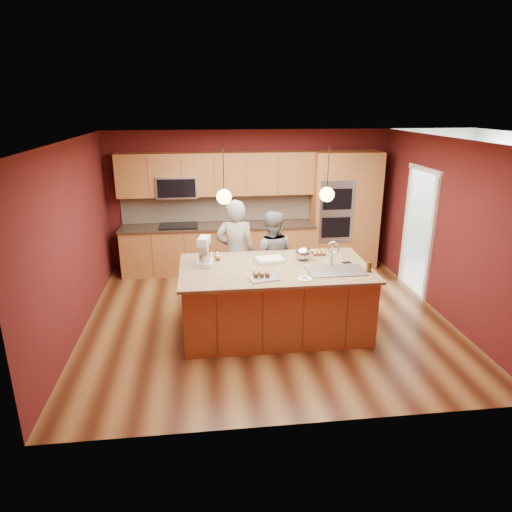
{
  "coord_description": "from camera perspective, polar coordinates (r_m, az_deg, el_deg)",
  "views": [
    {
      "loc": [
        -0.93,
        -6.37,
        3.19
      ],
      "look_at": [
        -0.18,
        -0.1,
        1.05
      ],
      "focal_mm": 32.0,
      "sensor_mm": 36.0,
      "label": 1
    }
  ],
  "objects": [
    {
      "name": "doorway_trim",
      "position": [
        8.33,
        19.58,
        2.7
      ],
      "size": [
        0.08,
        1.11,
        2.2
      ],
      "primitive_type": null,
      "color": "white",
      "rests_on": "wall_right"
    },
    {
      "name": "pendant_right",
      "position": [
        6.31,
        8.85,
        7.65
      ],
      "size": [
        0.2,
        0.2,
        0.8
      ],
      "color": "black",
      "rests_on": "ceiling"
    },
    {
      "name": "tumbler",
      "position": [
        6.4,
        13.95,
        -1.34
      ],
      "size": [
        0.07,
        0.07,
        0.14
      ],
      "primitive_type": "cylinder",
      "color": "#3D280D",
      "rests_on": "island"
    },
    {
      "name": "floor",
      "position": [
        7.18,
        1.38,
        -7.69
      ],
      "size": [
        5.5,
        5.5,
        0.0
      ],
      "primitive_type": "plane",
      "color": "#431F0F",
      "rests_on": "ground"
    },
    {
      "name": "person_left",
      "position": [
        7.35,
        -2.59,
        0.35
      ],
      "size": [
        0.67,
        0.46,
        1.76
      ],
      "primitive_type": "imported",
      "rotation": [
        0.0,
        0.0,
        3.08
      ],
      "color": "black",
      "rests_on": "floor"
    },
    {
      "name": "ceiling",
      "position": [
        6.45,
        1.57,
        14.34
      ],
      "size": [
        5.5,
        5.5,
        0.0
      ],
      "primitive_type": "plane",
      "rotation": [
        3.14,
        0.0,
        0.0
      ],
      "color": "white",
      "rests_on": "ground"
    },
    {
      "name": "wall_left",
      "position": [
        6.87,
        -21.89,
        1.79
      ],
      "size": [
        0.0,
        5.0,
        5.0
      ],
      "primitive_type": "plane",
      "rotation": [
        1.57,
        0.0,
        1.57
      ],
      "color": "#4D1515",
      "rests_on": "ground"
    },
    {
      "name": "cabinet_run",
      "position": [
        8.89,
        -4.98,
        4.26
      ],
      "size": [
        3.74,
        0.64,
        2.3
      ],
      "color": "#925C29",
      "rests_on": "floor"
    },
    {
      "name": "laundry_room",
      "position": [
        9.31,
        28.22,
        8.86
      ],
      "size": [
        2.6,
        2.7,
        2.7
      ],
      "color": "silver",
      "rests_on": "ground"
    },
    {
      "name": "person_right",
      "position": [
        7.45,
        1.95,
        -0.21
      ],
      "size": [
        0.88,
        0.75,
        1.56
      ],
      "primitive_type": "imported",
      "rotation": [
        0.0,
        0.0,
        2.9
      ],
      "color": "gray",
      "rests_on": "floor"
    },
    {
      "name": "oven_column",
      "position": [
        9.23,
        10.95,
        5.58
      ],
      "size": [
        1.3,
        0.62,
        2.3
      ],
      "color": "#925C29",
      "rests_on": "floor"
    },
    {
      "name": "cupcakes_right",
      "position": [
        7.01,
        7.83,
        0.44
      ],
      "size": [
        0.21,
        0.21,
        0.06
      ],
      "primitive_type": null,
      "color": "tan",
      "rests_on": "island"
    },
    {
      "name": "mixing_bowl",
      "position": [
        6.73,
        5.93,
        0.31
      ],
      "size": [
        0.23,
        0.23,
        0.2
      ],
      "primitive_type": "ellipsoid",
      "color": "silver",
      "rests_on": "island"
    },
    {
      "name": "wall_front",
      "position": [
        4.38,
        6.15,
        -6.24
      ],
      "size": [
        5.5,
        0.0,
        5.5
      ],
      "primitive_type": "plane",
      "rotation": [
        -1.57,
        0.0,
        0.0
      ],
      "color": "#4D1515",
      "rests_on": "ground"
    },
    {
      "name": "plate",
      "position": [
        6.01,
        6.09,
        -2.85
      ],
      "size": [
        0.2,
        0.2,
        0.01
      ],
      "primitive_type": "cylinder",
      "color": "white",
      "rests_on": "island"
    },
    {
      "name": "cupcakes_left",
      "position": [
        6.77,
        -5.59,
        -0.06
      ],
      "size": [
        0.26,
        0.26,
        0.08
      ],
      "primitive_type": null,
      "color": "tan",
      "rests_on": "island"
    },
    {
      "name": "island",
      "position": [
        6.61,
        2.48,
        -5.29
      ],
      "size": [
        2.68,
        1.5,
        1.36
      ],
      "color": "#925C29",
      "rests_on": "floor"
    },
    {
      "name": "washer",
      "position": [
        9.28,
        27.13,
        -0.5
      ],
      "size": [
        0.61,
        0.63,
        0.94
      ],
      "primitive_type": "cube",
      "rotation": [
        0.0,
        0.0,
        -0.05
      ],
      "color": "silver",
      "rests_on": "floor"
    },
    {
      "name": "wall_back",
      "position": [
        9.1,
        -0.79,
        7.03
      ],
      "size": [
        5.5,
        0.0,
        5.5
      ],
      "primitive_type": "plane",
      "rotation": [
        1.57,
        0.0,
        0.0
      ],
      "color": "#4D1515",
      "rests_on": "ground"
    },
    {
      "name": "sheet_cake",
      "position": [
        6.65,
        1.73,
        -0.46
      ],
      "size": [
        0.48,
        0.38,
        0.05
      ],
      "rotation": [
        0.0,
        0.0,
        0.15
      ],
      "color": "silver",
      "rests_on": "island"
    },
    {
      "name": "stand_mixer",
      "position": [
        6.49,
        -6.47,
        0.36
      ],
      "size": [
        0.27,
        0.34,
        0.41
      ],
      "rotation": [
        0.0,
        0.0,
        -0.22
      ],
      "color": "silver",
      "rests_on": "island"
    },
    {
      "name": "pendant_left",
      "position": [
        6.09,
        -4.02,
        7.43
      ],
      "size": [
        0.2,
        0.2,
        0.8
      ],
      "color": "black",
      "rests_on": "ceiling"
    },
    {
      "name": "wall_right",
      "position": [
        7.58,
        22.55,
        3.2
      ],
      "size": [
        0.0,
        5.0,
        5.0
      ],
      "primitive_type": "plane",
      "rotation": [
        1.57,
        0.0,
        -1.57
      ],
      "color": "#4D1515",
      "rests_on": "ground"
    },
    {
      "name": "phone",
      "position": [
        6.72,
        11.28,
        -0.79
      ],
      "size": [
        0.13,
        0.07,
        0.01
      ],
      "primitive_type": "cube",
      "rotation": [
        0.0,
        0.0,
        0.07
      ],
      "color": "black",
      "rests_on": "island"
    },
    {
      "name": "cooling_rack",
      "position": [
        6.0,
        0.94,
        -2.76
      ],
      "size": [
        0.43,
        0.35,
        0.02
      ],
      "primitive_type": "cube",
      "rotation": [
        0.0,
        0.0,
        0.22
      ],
      "color": "#A8AAB0",
      "rests_on": "island"
    },
    {
      "name": "cupcakes_rack",
      "position": [
        6.03,
        0.68,
        -2.21
      ],
      "size": [
        0.24,
        0.16,
        0.07
      ],
      "primitive_type": null,
      "color": "tan",
      "rests_on": "island"
    },
    {
      "name": "dryer",
      "position": [
        9.88,
        24.7,
        0.88
      ],
      "size": [
        0.68,
        0.69,
        0.91
      ],
      "primitive_type": "cube",
      "rotation": [
        0.0,
        0.0,
        0.22
      ],
      "color": "silver",
      "rests_on": "floor"
    }
  ]
}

